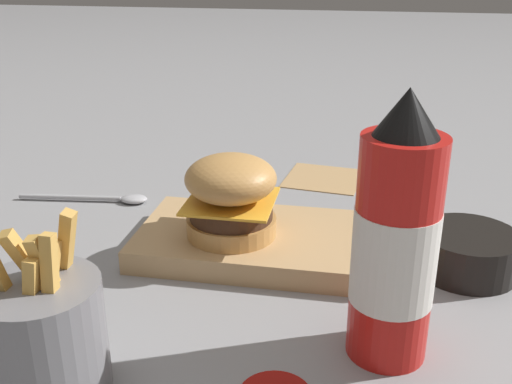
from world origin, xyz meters
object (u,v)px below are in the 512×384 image
(ketchup_bottle, at_px, (395,244))
(side_bowl, at_px, (468,251))
(spoon, at_px, (109,198))
(burger, at_px, (232,196))
(fries_basket, at_px, (44,335))
(serving_board, at_px, (256,241))

(ketchup_bottle, bearing_deg, side_bowl, -118.99)
(side_bowl, distance_m, spoon, 0.49)
(burger, height_order, fries_basket, fries_basket)
(ketchup_bottle, distance_m, spoon, 0.49)
(fries_basket, height_order, side_bowl, fries_basket)
(serving_board, height_order, ketchup_bottle, ketchup_bottle)
(burger, bearing_deg, fries_basket, 69.38)
(fries_basket, distance_m, side_bowl, 0.45)
(serving_board, bearing_deg, burger, 26.55)
(fries_basket, relative_size, spoon, 0.82)
(ketchup_bottle, distance_m, fries_basket, 0.30)
(side_bowl, height_order, spoon, side_bowl)
(serving_board, xyz_separation_m, burger, (0.03, 0.01, 0.06))
(serving_board, relative_size, ketchup_bottle, 1.15)
(fries_basket, bearing_deg, ketchup_bottle, -159.48)
(serving_board, xyz_separation_m, fries_basket, (0.12, 0.27, 0.04))
(serving_board, xyz_separation_m, side_bowl, (-0.24, 0.00, 0.01))
(burger, relative_size, fries_basket, 0.68)
(ketchup_bottle, bearing_deg, fries_basket, 20.52)
(serving_board, relative_size, fries_basket, 1.80)
(spoon, bearing_deg, side_bowl, -19.95)
(burger, bearing_deg, side_bowl, -177.89)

